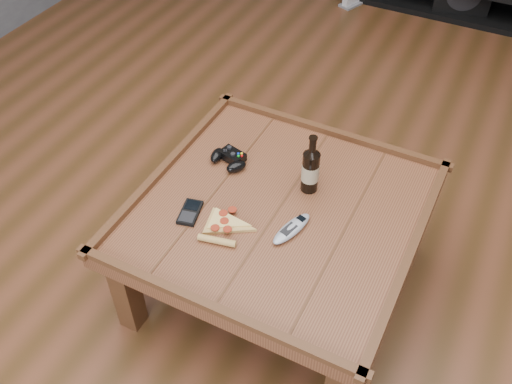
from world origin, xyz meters
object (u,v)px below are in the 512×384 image
at_px(pizza_slice, 223,225).
at_px(smartphone, 190,212).
at_px(coffee_table, 279,219).
at_px(game_controller, 229,159).
at_px(beer_bottle, 311,169).
at_px(remote_control, 292,229).

bearing_deg(pizza_slice, smartphone, 167.50).
relative_size(coffee_table, game_controller, 6.08).
relative_size(beer_bottle, pizza_slice, 0.93).
xyz_separation_m(pizza_slice, smartphone, (-0.14, 0.00, -0.00)).
height_order(beer_bottle, smartphone, beer_bottle).
height_order(coffee_table, pizza_slice, same).
relative_size(coffee_table, pizza_slice, 3.88).
bearing_deg(coffee_table, smartphone, -148.21).
bearing_deg(beer_bottle, coffee_table, -111.52).
xyz_separation_m(coffee_table, game_controller, (-0.28, 0.14, 0.08)).
height_order(coffee_table, remote_control, remote_control).
xyz_separation_m(game_controller, remote_control, (0.37, -0.22, -0.01)).
xyz_separation_m(beer_bottle, pizza_slice, (-0.19, -0.31, -0.09)).
bearing_deg(coffee_table, beer_bottle, 68.48).
xyz_separation_m(coffee_table, smartphone, (-0.27, -0.17, 0.07)).
bearing_deg(pizza_slice, coffee_table, 39.24).
height_order(smartphone, remote_control, remote_control).
distance_m(pizza_slice, smartphone, 0.14).
bearing_deg(smartphone, game_controller, 78.25).
height_order(coffee_table, beer_bottle, beer_bottle).
bearing_deg(remote_control, pizza_slice, -142.47).
relative_size(pizza_slice, remote_control, 1.36).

